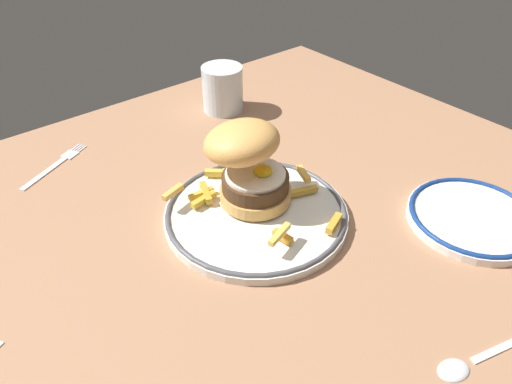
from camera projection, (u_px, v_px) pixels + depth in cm
name	position (u px, v px, depth cm)	size (l,w,h in cm)	color
ground_plane	(240.00, 260.00, 64.32)	(116.66, 98.38, 4.00)	#9F7151
dinner_plate	(256.00, 213.00, 67.82)	(25.99, 25.99, 1.60)	white
burger	(248.00, 162.00, 65.92)	(13.80, 14.21, 12.54)	tan
fries_pile	(250.00, 199.00, 67.73)	(20.22, 22.41, 2.48)	gold
water_glass	(223.00, 91.00, 92.64)	(7.87, 7.87, 8.73)	silver
side_plate	(473.00, 217.00, 67.12)	(18.04, 18.04, 1.60)	white
fork	(56.00, 164.00, 78.95)	(13.41, 7.88, 0.36)	silver
spoon	(466.00, 363.00, 49.25)	(13.26, 5.24, 0.90)	silver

